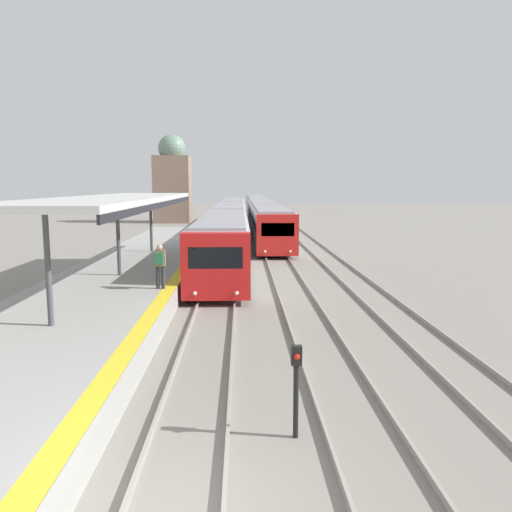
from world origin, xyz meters
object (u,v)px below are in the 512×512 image
signal_post_near (296,381)px  train_far (259,210)px  train_near (230,220)px  person_on_platform (160,263)px

signal_post_near → train_far: bearing=88.6°
train_near → signal_post_near: size_ratio=28.36×
train_far → train_near: bearing=-100.2°
person_on_platform → signal_post_near: (4.02, -9.58, -0.74)m
signal_post_near → train_near: bearing=93.2°
train_far → signal_post_near: (-1.29, -53.56, -0.56)m
train_far → person_on_platform: bearing=-96.9°
train_far → signal_post_near: size_ratio=35.16×
train_near → train_far: same height
train_near → train_far: 18.49m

